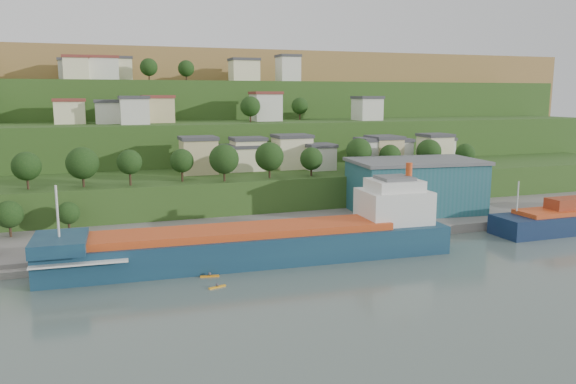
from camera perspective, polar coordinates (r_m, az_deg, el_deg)
name	(u,v)px	position (r m, az deg, el deg)	size (l,w,h in m)	color
ground	(287,275)	(96.46, -0.13, -8.44)	(500.00, 500.00, 0.00)	#4D5E57
quay	(329,229)	(128.58, 4.23, -3.80)	(220.00, 26.00, 4.00)	slate
hillside	(165,163)	(258.77, -12.43, 2.90)	(360.00, 210.63, 96.00)	#284719
cargo_ship_near	(267,244)	(104.10, -2.13, -5.31)	(75.01, 15.22, 19.16)	#122D46
warehouse	(415,185)	(140.53, 12.77, 0.66)	(32.76, 22.03, 12.80)	#1F585F
dinghy	(33,259)	(109.71, -24.49, -6.22)	(3.81, 1.43, 0.76)	silver
kayak_orange	(210,275)	(96.39, -7.97, -8.40)	(3.25, 1.00, 0.80)	orange
kayak_yellow	(217,286)	(91.09, -7.20, -9.49)	(2.95, 1.35, 0.73)	orange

